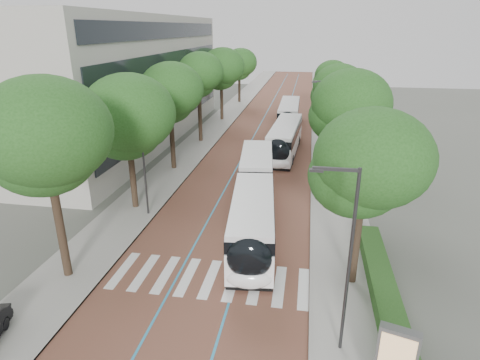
% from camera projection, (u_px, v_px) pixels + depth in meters
% --- Properties ---
extents(ground, '(160.00, 160.00, 0.00)m').
position_uv_depth(ground, '(202.00, 290.00, 20.75)').
color(ground, '#51544C').
rests_on(ground, ground).
extents(road, '(11.00, 140.00, 0.02)m').
position_uv_depth(road, '(273.00, 122.00, 57.57)').
color(road, brown).
rests_on(road, ground).
extents(sidewalk_left, '(4.00, 140.00, 0.12)m').
position_uv_depth(sidewalk_left, '(222.00, 119.00, 58.74)').
color(sidewalk_left, '#999690').
rests_on(sidewalk_left, ground).
extents(sidewalk_right, '(4.00, 140.00, 0.12)m').
position_uv_depth(sidewalk_right, '(326.00, 123.00, 56.38)').
color(sidewalk_right, '#999690').
rests_on(sidewalk_right, ground).
extents(kerb_left, '(0.20, 140.00, 0.14)m').
position_uv_depth(kerb_left, '(235.00, 120.00, 58.44)').
color(kerb_left, gray).
rests_on(kerb_left, ground).
extents(kerb_right, '(0.20, 140.00, 0.14)m').
position_uv_depth(kerb_right, '(312.00, 123.00, 56.67)').
color(kerb_right, gray).
rests_on(kerb_right, ground).
extents(zebra_crossing, '(10.55, 3.60, 0.01)m').
position_uv_depth(zebra_crossing, '(210.00, 279.00, 21.63)').
color(zebra_crossing, silver).
rests_on(zebra_crossing, ground).
extents(lane_line_left, '(0.12, 126.00, 0.01)m').
position_uv_depth(lane_line_left, '(262.00, 121.00, 57.82)').
color(lane_line_left, teal).
rests_on(lane_line_left, road).
extents(lane_line_right, '(0.12, 126.00, 0.01)m').
position_uv_depth(lane_line_right, '(284.00, 122.00, 57.32)').
color(lane_line_right, teal).
rests_on(lane_line_right, road).
extents(office_building, '(18.11, 40.00, 14.00)m').
position_uv_depth(office_building, '(100.00, 79.00, 47.09)').
color(office_building, '#9F9D94').
rests_on(office_building, ground).
extents(hedge, '(1.20, 14.00, 0.80)m').
position_uv_depth(hedge, '(386.00, 300.00, 19.13)').
color(hedge, '#1B4317').
rests_on(hedge, sidewalk_right).
extents(streetlight_near, '(1.82, 0.20, 8.00)m').
position_uv_depth(streetlight_near, '(346.00, 250.00, 15.22)').
color(streetlight_near, '#2E2F31').
rests_on(streetlight_near, sidewalk_right).
extents(streetlight_far, '(1.82, 0.20, 8.00)m').
position_uv_depth(streetlight_far, '(326.00, 116.00, 38.24)').
color(streetlight_far, '#2E2F31').
rests_on(streetlight_far, sidewalk_right).
extents(lamp_post_left, '(0.14, 0.14, 8.00)m').
position_uv_depth(lamp_post_left, '(144.00, 161.00, 27.60)').
color(lamp_post_left, '#2E2F31').
rests_on(lamp_post_left, sidewalk_left).
extents(trees_left, '(6.40, 60.93, 10.18)m').
position_uv_depth(trees_left, '(187.00, 88.00, 40.89)').
color(trees_left, black).
rests_on(trees_left, ground).
extents(trees_right, '(5.87, 47.29, 9.41)m').
position_uv_depth(trees_right, '(340.00, 103.00, 35.85)').
color(trees_right, black).
rests_on(trees_right, ground).
extents(lead_bus, '(4.39, 18.55, 3.20)m').
position_uv_depth(lead_bus, '(254.00, 198.00, 27.81)').
color(lead_bus, black).
rests_on(lead_bus, ground).
extents(bus_queued_0, '(3.18, 12.51, 3.20)m').
position_uv_depth(bus_queued_0, '(285.00, 140.00, 42.17)').
color(bus_queued_0, white).
rests_on(bus_queued_0, ground).
extents(bus_queued_1, '(2.67, 12.43, 3.20)m').
position_uv_depth(bus_queued_1, '(289.00, 115.00, 54.16)').
color(bus_queued_1, white).
rests_on(bus_queued_1, ground).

